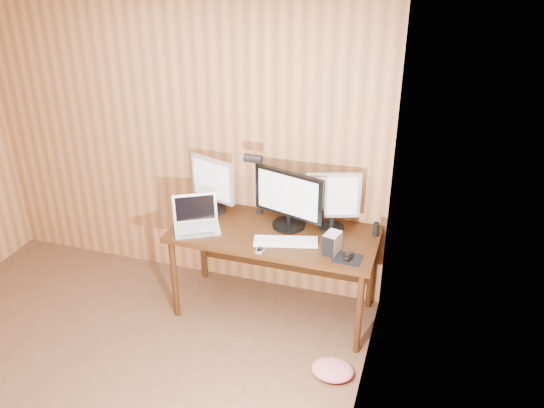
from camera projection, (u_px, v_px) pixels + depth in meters
The scene contains 14 objects.
room_shell at pixel (19, 271), 3.08m from camera, with size 4.00×4.00×4.00m.
desk at pixel (277, 241), 4.56m from camera, with size 1.60×0.70×0.75m.
monitor_center at pixel (289, 199), 4.42m from camera, with size 0.59×0.26×0.47m.
monitor_left at pixel (213, 183), 4.65m from camera, with size 0.40×0.19×0.46m.
monitor_right at pixel (333, 200), 4.38m from camera, with size 0.41×0.20×0.47m.
laptop at pixel (196, 220), 4.49m from camera, with size 0.43×0.40×0.25m.
keyboard at pixel (286, 241), 4.30m from camera, with size 0.50×0.26×0.02m.
mousepad at pixel (347, 258), 4.11m from camera, with size 0.20×0.17×0.00m, color black.
mouse at pixel (348, 256), 4.10m from camera, with size 0.07×0.11×0.04m, color black.
hard_drive at pixel (332, 243), 4.15m from camera, with size 0.13×0.16×0.16m.
phone at pixel (261, 250), 4.20m from camera, with size 0.05×0.10×0.01m.
speaker at pixel (376, 229), 4.38m from camera, with size 0.05×0.05×0.11m, color black.
desk_lamp at pixel (256, 175), 4.49m from camera, with size 0.14×0.20×0.61m.
fabric_pile at pixel (332, 370), 4.10m from camera, with size 0.31×0.25×0.10m, color #BB5A68, non-canonical shape.
Camera 1 is at (2.06, -2.05, 2.98)m, focal length 38.00 mm.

